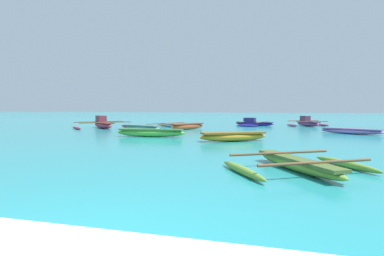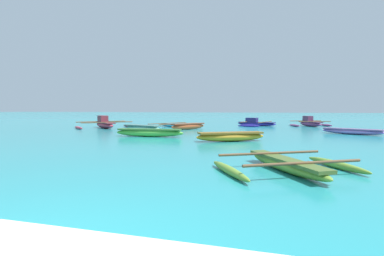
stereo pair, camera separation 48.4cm
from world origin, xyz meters
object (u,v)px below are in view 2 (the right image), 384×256
(moored_boat_4, at_px, (353,131))
(moored_boat_5, at_px, (142,128))
(moored_boat_2, at_px, (285,164))
(moored_boat_9, at_px, (188,126))
(moored_boat_0, at_px, (104,124))
(moored_boat_1, at_px, (231,136))
(moored_boat_7, at_px, (256,123))
(moored_boat_6, at_px, (149,132))
(moored_boat_8, at_px, (173,125))
(moored_boat_3, at_px, (310,123))

(moored_boat_4, distance_m, moored_boat_5, 13.76)
(moored_boat_2, height_order, moored_boat_9, moored_boat_9)
(moored_boat_0, distance_m, moored_boat_2, 19.49)
(moored_boat_1, relative_size, moored_boat_4, 0.95)
(moored_boat_7, bearing_deg, moored_boat_2, -67.76)
(moored_boat_5, xyz_separation_m, moored_boat_6, (2.25, -3.86, 0.01))
(moored_boat_8, bearing_deg, moored_boat_4, 13.49)
(moored_boat_1, bearing_deg, moored_boat_2, -98.73)
(moored_boat_1, xyz_separation_m, moored_boat_2, (2.37, -6.55, -0.08))
(moored_boat_2, xyz_separation_m, moored_boat_7, (-2.05, 20.35, 0.07))
(moored_boat_3, xyz_separation_m, moored_boat_5, (-12.08, -9.24, -0.07))
(moored_boat_3, distance_m, moored_boat_5, 15.21)
(moored_boat_0, bearing_deg, moored_boat_2, -3.94)
(moored_boat_0, height_order, moored_boat_3, moored_boat_0)
(moored_boat_2, relative_size, moored_boat_6, 0.99)
(moored_boat_0, relative_size, moored_boat_8, 0.98)
(moored_boat_1, height_order, moored_boat_3, moored_boat_3)
(moored_boat_8, bearing_deg, moored_boat_6, -50.44)
(moored_boat_2, height_order, moored_boat_8, moored_boat_2)
(moored_boat_0, height_order, moored_boat_6, moored_boat_0)
(moored_boat_0, bearing_deg, moored_boat_3, 64.08)
(moored_boat_1, bearing_deg, moored_boat_0, 119.25)
(moored_boat_4, height_order, moored_boat_9, moored_boat_9)
(moored_boat_7, height_order, moored_boat_8, moored_boat_7)
(moored_boat_5, bearing_deg, moored_boat_3, 57.19)
(moored_boat_7, bearing_deg, moored_boat_5, -113.44)
(moored_boat_2, xyz_separation_m, moored_boat_5, (-9.40, 11.56, 0.06))
(moored_boat_6, distance_m, moored_boat_8, 8.69)
(moored_boat_6, bearing_deg, moored_boat_4, 18.70)
(moored_boat_6, relative_size, moored_boat_9, 1.28)
(moored_boat_4, height_order, moored_boat_8, same)
(moored_boat_1, xyz_separation_m, moored_boat_9, (-4.33, 7.43, 0.00))
(moored_boat_1, distance_m, moored_boat_9, 8.59)
(moored_boat_3, bearing_deg, moored_boat_7, -109.37)
(moored_boat_8, bearing_deg, moored_boat_3, 51.11)
(moored_boat_9, bearing_deg, moored_boat_8, 71.92)
(moored_boat_0, xyz_separation_m, moored_boat_6, (6.66, -6.04, -0.09))
(moored_boat_1, relative_size, moored_boat_9, 1.08)
(moored_boat_0, height_order, moored_boat_9, moored_boat_0)
(moored_boat_0, xyz_separation_m, moored_boat_3, (16.50, 7.06, -0.03))
(moored_boat_5, relative_size, moored_boat_6, 0.82)
(moored_boat_2, bearing_deg, moored_boat_1, 170.09)
(moored_boat_0, xyz_separation_m, moored_boat_8, (5.12, 2.51, -0.17))
(moored_boat_1, height_order, moored_boat_6, moored_boat_1)
(moored_boat_1, distance_m, moored_boat_8, 11.59)
(moored_boat_6, xyz_separation_m, moored_boat_7, (5.10, 12.64, -0.00))
(moored_boat_0, height_order, moored_boat_8, moored_boat_0)
(moored_boat_7, distance_m, moored_boat_9, 7.89)
(moored_boat_8, bearing_deg, moored_boat_2, -32.53)
(moored_boat_8, distance_m, moored_boat_9, 3.04)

